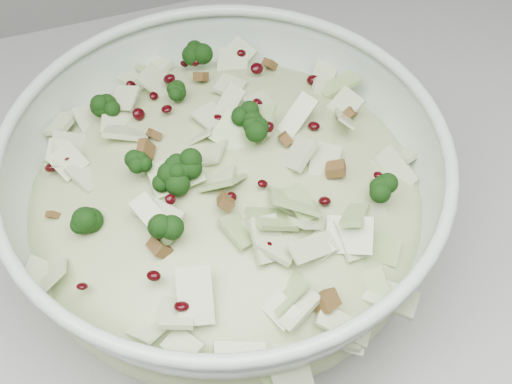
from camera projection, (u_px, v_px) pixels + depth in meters
counter at (374, 318)px, 1.11m from camera, size 3.60×0.60×0.90m
mixing_bowl at (226, 202)px, 0.59m from camera, size 0.38×0.38×0.14m
salad at (225, 185)px, 0.57m from camera, size 0.36×0.36×0.14m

